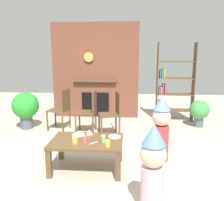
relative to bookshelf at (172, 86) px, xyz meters
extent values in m
plane|color=#BCB29E|center=(-1.47, -2.40, -0.85)|extent=(12.00, 12.00, 0.00)
cube|color=brown|center=(-1.91, 0.20, 0.35)|extent=(2.20, 0.18, 2.40)
cube|color=black|center=(-1.91, 0.10, -0.50)|extent=(0.70, 0.02, 0.60)
cube|color=brown|center=(-1.91, 0.06, 0.10)|extent=(1.10, 0.10, 0.04)
cylinder|color=tan|center=(-2.06, 0.08, 0.70)|extent=(0.24, 0.04, 0.24)
cube|color=brown|center=(-0.36, 0.00, 0.10)|extent=(0.02, 0.28, 1.90)
cube|color=brown|center=(0.52, 0.00, 0.10)|extent=(0.02, 0.28, 1.90)
cube|color=brown|center=(0.08, 0.00, -0.60)|extent=(0.86, 0.28, 0.02)
cube|color=brown|center=(0.08, 0.00, -0.20)|extent=(0.86, 0.28, 0.02)
cube|color=brown|center=(0.08, 0.00, 0.20)|extent=(0.86, 0.28, 0.02)
cube|color=brown|center=(0.08, 0.00, 0.60)|extent=(0.86, 0.28, 0.02)
cube|color=#B23333|center=(-0.29, 0.00, -0.48)|extent=(0.03, 0.20, 0.24)
cube|color=#3359A5|center=(-0.25, 0.00, -0.47)|extent=(0.04, 0.20, 0.24)
cube|color=#3F8C4C|center=(-0.20, 0.00, -0.50)|extent=(0.03, 0.20, 0.19)
cube|color=gold|center=(-0.16, 0.00, -0.49)|extent=(0.03, 0.20, 0.22)
cube|color=#8C4C99|center=(-0.29, 0.00, -0.10)|extent=(0.03, 0.20, 0.18)
cube|color=#D87F3F|center=(-0.26, 0.00, -0.11)|extent=(0.03, 0.20, 0.18)
cube|color=#4C4C51|center=(-0.21, 0.00, -0.07)|extent=(0.04, 0.20, 0.25)
cube|color=#B23333|center=(-0.16, 0.00, -0.07)|extent=(0.04, 0.20, 0.24)
cube|color=#3359A5|center=(-0.29, 0.00, 0.30)|extent=(0.03, 0.20, 0.19)
cube|color=#3F8C4C|center=(-0.24, 0.00, 0.31)|extent=(0.03, 0.20, 0.21)
cube|color=gold|center=(-0.20, 0.00, 0.32)|extent=(0.02, 0.20, 0.23)
cube|color=brown|center=(-1.64, -2.72, -0.43)|extent=(1.03, 0.68, 0.04)
cube|color=brown|center=(-2.11, -3.02, -0.65)|extent=(0.07, 0.07, 0.40)
cube|color=brown|center=(-1.17, -3.02, -0.65)|extent=(0.07, 0.07, 0.40)
cube|color=brown|center=(-2.11, -2.43, -0.65)|extent=(0.07, 0.07, 0.40)
cube|color=brown|center=(-1.17, -2.43, -0.65)|extent=(0.07, 0.07, 0.40)
cylinder|color=#E5666B|center=(-1.65, -2.81, -0.36)|extent=(0.06, 0.06, 0.09)
cylinder|color=#8CD18C|center=(-1.39, -2.79, -0.36)|extent=(0.06, 0.06, 0.10)
cylinder|color=#F2CC4C|center=(-1.78, -2.86, -0.36)|extent=(0.08, 0.08, 0.09)
cylinder|color=#F2CC4C|center=(-1.31, -2.95, -0.36)|extent=(0.07, 0.07, 0.09)
cylinder|color=white|center=(-1.80, -2.52, -0.40)|extent=(0.19, 0.19, 0.01)
cylinder|color=white|center=(-1.24, -2.57, -0.40)|extent=(0.19, 0.19, 0.01)
cone|color=#EAC68C|center=(-1.64, -2.46, -0.37)|extent=(0.10, 0.10, 0.07)
cube|color=silver|center=(-1.52, -2.83, -0.41)|extent=(0.11, 0.12, 0.01)
cylinder|color=#EAB2C6|center=(-0.78, -3.67, -0.59)|extent=(0.24, 0.24, 0.54)
sphere|color=beige|center=(-0.78, -3.67, -0.18)|extent=(0.28, 0.28, 0.28)
cone|color=#668CE5|center=(-0.78, -3.67, 0.04)|extent=(0.25, 0.25, 0.22)
cylinder|color=#D13838|center=(-0.53, -2.33, -0.57)|extent=(0.25, 0.25, 0.56)
sphere|color=beige|center=(-0.53, -2.33, -0.15)|extent=(0.29, 0.29, 0.29)
cone|color=#668CE5|center=(-0.53, -2.33, 0.08)|extent=(0.26, 0.26, 0.23)
cube|color=brown|center=(-2.57, -0.96, -0.41)|extent=(0.47, 0.47, 0.02)
cube|color=brown|center=(-2.39, -0.99, -0.18)|extent=(0.10, 0.40, 0.45)
cylinder|color=brown|center=(-2.72, -0.75, -0.64)|extent=(0.04, 0.04, 0.43)
cylinder|color=brown|center=(-2.78, -1.10, -0.64)|extent=(0.04, 0.04, 0.43)
cylinder|color=brown|center=(-2.36, -0.81, -0.64)|extent=(0.04, 0.04, 0.43)
cylinder|color=brown|center=(-2.43, -1.17, -0.64)|extent=(0.04, 0.04, 0.43)
cube|color=brown|center=(-1.94, -1.12, -0.41)|extent=(0.41, 0.41, 0.02)
cube|color=brown|center=(-1.76, -1.12, -0.18)|extent=(0.04, 0.40, 0.45)
cylinder|color=brown|center=(-2.12, -0.94, -0.64)|extent=(0.04, 0.04, 0.43)
cylinder|color=brown|center=(-2.12, -1.30, -0.64)|extent=(0.04, 0.04, 0.43)
cylinder|color=brown|center=(-1.76, -0.94, -0.64)|extent=(0.04, 0.04, 0.43)
cylinder|color=brown|center=(-1.76, -1.30, -0.64)|extent=(0.04, 0.04, 0.43)
cube|color=brown|center=(-1.44, -1.27, -0.41)|extent=(0.49, 0.49, 0.02)
cube|color=brown|center=(-1.26, -1.22, -0.18)|extent=(0.13, 0.39, 0.45)
cylinder|color=brown|center=(-1.66, -1.14, -0.64)|extent=(0.04, 0.04, 0.43)
cylinder|color=brown|center=(-1.57, -1.49, -0.64)|extent=(0.04, 0.04, 0.43)
cylinder|color=brown|center=(-1.31, -1.05, -0.64)|extent=(0.04, 0.04, 0.43)
cylinder|color=brown|center=(-1.22, -1.40, -0.64)|extent=(0.04, 0.04, 0.43)
cylinder|color=#4C5660|center=(0.55, -0.53, -0.75)|extent=(0.21, 0.21, 0.21)
sphere|color=green|center=(0.55, -0.53, -0.46)|extent=(0.44, 0.44, 0.44)
cylinder|color=#4C5660|center=(-3.32, -0.93, -0.72)|extent=(0.27, 0.27, 0.28)
sphere|color=green|center=(-3.32, -0.93, -0.33)|extent=(0.58, 0.58, 0.58)
camera|label=1|loc=(-1.03, -6.02, 0.87)|focal=39.09mm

